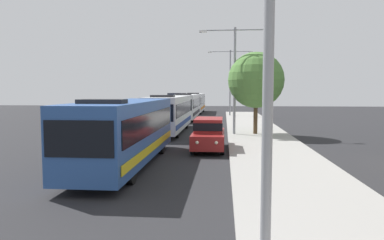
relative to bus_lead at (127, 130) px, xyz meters
The scene contains 9 objects.
bus_lead is the anchor object (origin of this frame).
bus_second_in_line 13.50m from the bus_lead, 90.00° to the left, with size 2.58×11.61×3.21m.
bus_middle 27.01m from the bus_lead, 90.00° to the left, with size 2.58×10.76×3.21m.
bus_fourth_in_line 40.49m from the bus_lead, 90.00° to the left, with size 2.58×11.63×3.21m.
white_suv 5.97m from the bus_lead, 51.41° to the left, with size 1.86×4.91×1.90m.
box_truck_oncoming 42.84m from the bus_lead, 94.42° to the left, with size 2.35×8.08×3.15m.
streetlamp_mid 13.23m from the bus_lead, 64.98° to the left, with size 5.49×0.28×8.23m.
streetlamp_far 33.69m from the bus_lead, 80.72° to the left, with size 6.05×0.28×8.89m.
roadside_tree 14.03m from the bus_lead, 59.14° to the left, with size 4.36×4.36×6.39m.
Camera 1 is at (3.30, -2.87, 3.54)m, focal length 33.60 mm.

